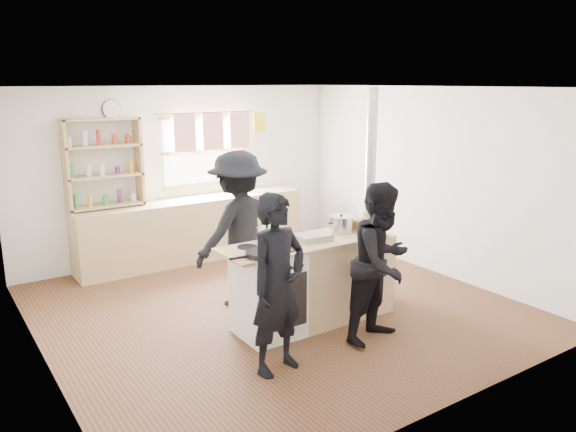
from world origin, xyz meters
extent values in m
cube|color=brown|center=(0.00, 0.00, -0.01)|extent=(5.00, 5.00, 0.01)
cube|color=tan|center=(0.00, 2.22, 0.45)|extent=(3.40, 0.55, 0.90)
cube|color=tan|center=(-1.20, 2.34, 0.94)|extent=(1.00, 0.28, 0.03)
cube|color=tan|center=(-1.20, 2.34, 1.33)|extent=(1.00, 0.28, 0.03)
cube|color=tan|center=(-1.20, 2.34, 1.74)|extent=(1.00, 0.28, 0.03)
cube|color=tan|center=(-1.20, 2.34, 2.08)|extent=(1.00, 0.28, 0.03)
cube|color=tan|center=(-1.68, 2.34, 1.50)|extent=(0.04, 0.28, 1.20)
cube|color=tan|center=(-0.72, 2.34, 1.50)|extent=(0.04, 0.28, 1.20)
cylinder|color=silver|center=(0.97, 2.22, 1.05)|extent=(0.10, 0.10, 0.29)
cube|color=white|center=(-0.45, -0.55, 0.45)|extent=(0.60, 0.60, 0.90)
cube|color=tan|center=(0.45, -0.55, 0.45)|extent=(1.20, 0.60, 0.90)
cube|color=tan|center=(0.00, -0.55, 0.92)|extent=(1.84, 0.64, 0.03)
cylinder|color=black|center=(-0.63, -0.74, 0.96)|extent=(0.35, 0.35, 0.05)
cylinder|color=#32561D|center=(-0.63, -0.74, 0.97)|extent=(0.30, 0.30, 0.02)
cube|color=silver|center=(0.11, -0.56, 0.96)|extent=(0.38, 0.30, 0.06)
cube|color=brown|center=(0.11, -0.56, 0.98)|extent=(0.32, 0.26, 0.02)
cylinder|color=#BDBDBF|center=(-0.33, -0.34, 1.00)|extent=(0.21, 0.21, 0.14)
cylinder|color=#BDBDBF|center=(-0.33, -0.34, 1.08)|extent=(0.22, 0.22, 0.01)
sphere|color=black|center=(-0.33, -0.34, 1.09)|extent=(0.03, 0.03, 0.03)
cylinder|color=silver|center=(0.56, -0.47, 1.02)|extent=(0.27, 0.27, 0.17)
cylinder|color=silver|center=(0.56, -0.47, 1.11)|extent=(0.28, 0.28, 0.01)
sphere|color=black|center=(0.56, -0.47, 1.12)|extent=(0.03, 0.03, 0.03)
cube|color=tan|center=(0.81, -0.54, 0.94)|extent=(0.32, 0.26, 0.02)
cube|color=olive|center=(0.81, -0.54, 1.00)|extent=(0.24, 0.16, 0.10)
cube|color=black|center=(1.05, -0.38, 0.23)|extent=(0.35, 0.35, 0.46)
cylinder|color=#ADADB2|center=(1.05, -0.38, 1.48)|extent=(0.12, 0.12, 2.04)
imported|color=black|center=(-0.76, -1.22, 0.82)|extent=(0.66, 0.49, 1.64)
imported|color=black|center=(0.44, -1.26, 0.81)|extent=(0.90, 0.77, 1.62)
imported|color=black|center=(-0.28, 0.35, 0.91)|extent=(1.30, 0.95, 1.81)
camera|label=1|loc=(-3.30, -5.14, 2.56)|focal=35.00mm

